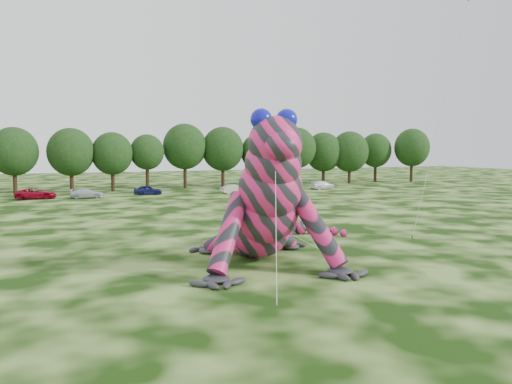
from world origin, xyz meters
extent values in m
plane|color=#16330A|center=(0.00, 0.00, 0.00)|extent=(240.00, 240.00, 0.00)
cylinder|color=silver|center=(11.95, 6.54, 8.57)|extent=(0.02, 0.02, 17.45)
cylinder|color=#382314|center=(10.76, 7.67, 0.12)|extent=(0.08, 0.08, 0.24)
imported|color=maroon|center=(-14.80, 49.00, 0.70)|extent=(5.26, 2.85, 1.40)
imported|color=silver|center=(-8.63, 47.77, 0.62)|extent=(4.51, 2.43, 1.24)
imported|color=#13184C|center=(-0.41, 49.39, 0.67)|extent=(4.04, 1.88, 1.34)
imported|color=#B8B4A7|center=(11.37, 46.40, 0.65)|extent=(4.07, 1.88, 1.29)
imported|color=#29292B|center=(17.19, 47.53, 0.63)|extent=(4.69, 2.50, 1.25)
imported|color=white|center=(27.01, 48.09, 0.67)|extent=(4.89, 2.74, 1.34)
imported|color=gray|center=(8.52, 28.21, 0.86)|extent=(1.21, 1.26, 1.72)
imported|color=gray|center=(13.18, 28.82, 0.88)|extent=(1.07, 0.97, 1.75)
imported|color=gray|center=(3.25, 19.75, 0.89)|extent=(1.38, 1.65, 1.77)
camera|label=1|loc=(-13.51, -20.76, 6.55)|focal=35.00mm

